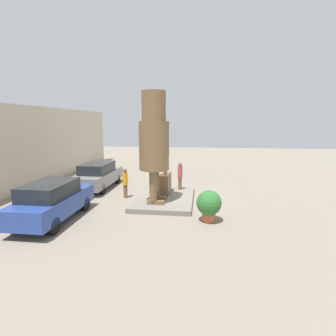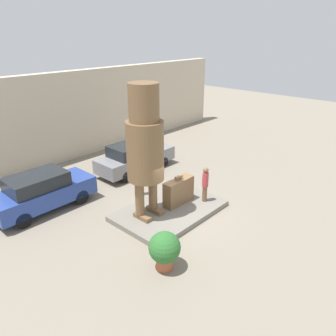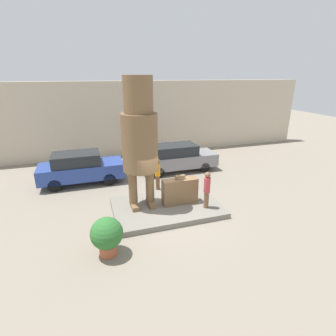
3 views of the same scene
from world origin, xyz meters
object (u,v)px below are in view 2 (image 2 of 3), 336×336
(giant_suitcase, at_px, (179,191))
(parked_car_blue, at_px, (42,191))
(tourist, at_px, (205,183))
(worker_hivis, at_px, (138,178))
(planter_pot, at_px, (165,249))
(statue_figure, at_px, (145,143))
(parked_car_grey, at_px, (135,157))

(giant_suitcase, height_order, parked_car_blue, parked_car_blue)
(tourist, distance_m, worker_hivis, 3.22)
(planter_pot, bearing_deg, worker_hivis, 56.55)
(statue_figure, distance_m, giant_suitcase, 3.06)
(statue_figure, height_order, parked_car_blue, statue_figure)
(giant_suitcase, relative_size, worker_hivis, 0.93)
(parked_car_grey, bearing_deg, giant_suitcase, -108.56)
(statue_figure, bearing_deg, tourist, -22.57)
(statue_figure, xyz_separation_m, planter_pot, (-1.74, -2.63, -2.62))
(giant_suitcase, xyz_separation_m, parked_car_blue, (-4.12, 4.26, 0.08))
(parked_car_blue, bearing_deg, planter_pot, -83.46)
(statue_figure, relative_size, parked_car_grey, 1.17)
(worker_hivis, bearing_deg, parked_car_blue, 150.89)
(parked_car_grey, bearing_deg, statue_figure, -126.97)
(giant_suitcase, bearing_deg, worker_hivis, 100.19)
(giant_suitcase, relative_size, tourist, 0.96)
(planter_pot, bearing_deg, giant_suitcase, 34.44)
(statue_figure, relative_size, worker_hivis, 3.23)
(giant_suitcase, height_order, planter_pot, giant_suitcase)
(tourist, bearing_deg, parked_car_grey, 83.69)
(statue_figure, xyz_separation_m, worker_hivis, (1.24, 1.86, -2.46))
(giant_suitcase, distance_m, parked_car_grey, 4.74)
(tourist, height_order, parked_car_grey, tourist)
(tourist, xyz_separation_m, planter_pot, (-4.30, -1.57, -0.36))
(tourist, distance_m, parked_car_grey, 5.27)
(parked_car_grey, bearing_deg, tourist, -96.31)
(planter_pot, relative_size, worker_hivis, 0.81)
(parked_car_grey, bearing_deg, planter_pot, -125.62)
(giant_suitcase, xyz_separation_m, tourist, (0.93, -0.74, 0.31))
(statue_figure, distance_m, worker_hivis, 3.33)
(giant_suitcase, relative_size, planter_pot, 1.15)
(parked_car_blue, relative_size, worker_hivis, 2.63)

